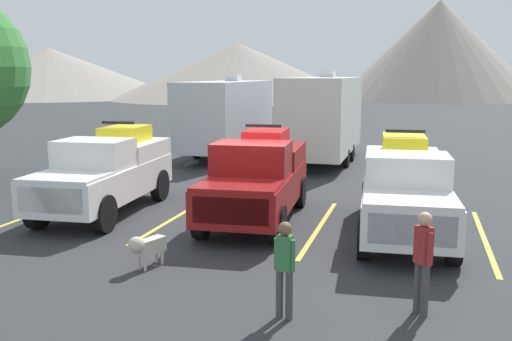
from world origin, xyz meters
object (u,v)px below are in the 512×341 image
object	(u,v)px
pickup_truck_b	(257,177)
camper_trailer_b	(323,115)
pickup_truck_c	(405,188)
person_a	(285,264)
camper_trailer_a	(226,114)
person_b	(423,256)
pickup_truck_a	(107,171)
dog	(145,246)

from	to	relation	value
pickup_truck_b	camper_trailer_b	bearing A→B (deg)	89.60
pickup_truck_b	camper_trailer_b	distance (m)	10.14
pickup_truck_c	person_a	size ratio (longest dim) A/B	3.68
camper_trailer_a	person_b	size ratio (longest dim) A/B	5.04
pickup_truck_a	person_b	size ratio (longest dim) A/B	3.28
camper_trailer_b	pickup_truck_c	bearing A→B (deg)	-70.42
person_a	person_b	size ratio (longest dim) A/B	0.93
pickup_truck_a	camper_trailer_a	distance (m)	11.08
pickup_truck_b	pickup_truck_c	size ratio (longest dim) A/B	0.95
pickup_truck_c	camper_trailer_a	xyz separation A→B (m)	(-8.31, 11.09, 0.86)
pickup_truck_a	pickup_truck_c	bearing A→B (deg)	-0.29
pickup_truck_c	pickup_truck_a	bearing A→B (deg)	179.71
pickup_truck_b	camper_trailer_a	distance (m)	11.69
camper_trailer_a	dog	distance (m)	15.60
pickup_truck_a	pickup_truck_c	xyz separation A→B (m)	(8.06, -0.04, -0.03)
pickup_truck_a	person_a	distance (m)	8.50
pickup_truck_a	person_b	xyz separation A→B (m)	(8.46, -4.85, -0.18)
pickup_truck_b	camper_trailer_a	xyz separation A→B (m)	(-4.53, 10.74, 0.84)
camper_trailer_a	person_a	world-z (taller)	camper_trailer_a
dog	person_a	bearing A→B (deg)	-25.51
camper_trailer_a	person_b	world-z (taller)	camper_trailer_a
pickup_truck_a	dog	distance (m)	5.25
pickup_truck_b	person_b	distance (m)	6.64
pickup_truck_b	camper_trailer_b	world-z (taller)	camper_trailer_b
pickup_truck_b	pickup_truck_c	bearing A→B (deg)	-5.16
camper_trailer_a	pickup_truck_b	bearing A→B (deg)	-67.14
camper_trailer_b	dog	bearing A→B (deg)	-94.51
pickup_truck_b	dog	xyz separation A→B (m)	(-1.07, -4.39, -0.68)
pickup_truck_c	dog	world-z (taller)	pickup_truck_c
person_a	person_b	xyz separation A→B (m)	(2.08, 0.76, 0.07)
pickup_truck_c	person_a	bearing A→B (deg)	-106.72
pickup_truck_a	person_b	world-z (taller)	pickup_truck_a
camper_trailer_b	person_b	distance (m)	15.83
person_b	dog	size ratio (longest dim) A/B	1.79
pickup_truck_b	person_a	size ratio (longest dim) A/B	3.51
pickup_truck_a	person_a	size ratio (longest dim) A/B	3.52
pickup_truck_b	camper_trailer_a	bearing A→B (deg)	112.86
person_b	pickup_truck_c	bearing A→B (deg)	94.81
pickup_truck_b	dog	bearing A→B (deg)	-103.70
pickup_truck_a	pickup_truck_b	world-z (taller)	pickup_truck_a
pickup_truck_c	camper_trailer_b	world-z (taller)	camper_trailer_b
pickup_truck_c	dog	bearing A→B (deg)	-140.12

